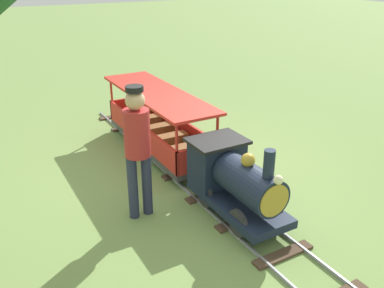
{
  "coord_description": "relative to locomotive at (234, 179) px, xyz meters",
  "views": [
    {
      "loc": [
        2.55,
        4.45,
        2.79
      ],
      "look_at": [
        0.0,
        -0.01,
        0.55
      ],
      "focal_mm": 38.22,
      "sensor_mm": 36.0,
      "label": 1
    }
  ],
  "objects": [
    {
      "name": "passenger_car",
      "position": [
        0.0,
        -2.11,
        -0.06
      ],
      "size": [
        0.79,
        2.7,
        0.97
      ],
      "color": "#3F3F3F",
      "rests_on": "ground_plane"
    },
    {
      "name": "ground_plane",
      "position": [
        0.0,
        -1.0,
        -0.48
      ],
      "size": [
        60.0,
        60.0,
        0.0
      ],
      "primitive_type": "plane",
      "color": "#75934C"
    },
    {
      "name": "conductor_person",
      "position": [
        0.98,
        -0.54,
        0.47
      ],
      "size": [
        0.3,
        0.3,
        1.62
      ],
      "color": "#282D47",
      "rests_on": "ground_plane"
    },
    {
      "name": "track",
      "position": [
        0.0,
        -1.21,
        -0.47
      ],
      "size": [
        0.73,
        6.4,
        0.04
      ],
      "color": "gray",
      "rests_on": "ground_plane"
    },
    {
      "name": "locomotive",
      "position": [
        0.0,
        0.0,
        0.0
      ],
      "size": [
        0.69,
        1.45,
        1.05
      ],
      "color": "#192338",
      "rests_on": "ground_plane"
    }
  ]
}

